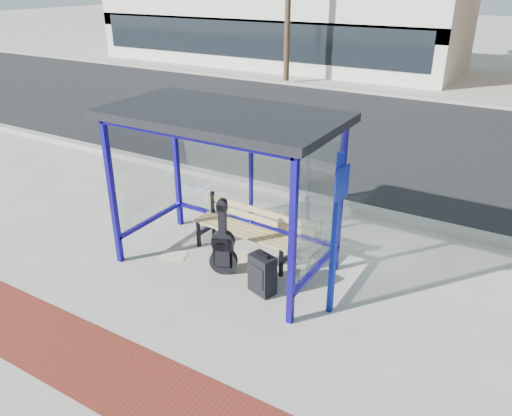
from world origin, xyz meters
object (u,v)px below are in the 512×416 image
Objects in this scene: backpack at (261,272)px; bench at (247,227)px; guitar_bag at (223,249)px; suitcase at (262,274)px.

bench is at bearing 132.36° from backpack.
guitar_bag is at bearing -86.25° from bench.
guitar_bag is at bearing -176.29° from backpack.
guitar_bag is 1.78× the size of suitcase.
guitar_bag is at bearing -173.44° from suitcase.
bench is 4.97× the size of backpack.
bench is 2.84× the size of suitcase.
backpack is at bearing 139.86° from suitcase.
suitcase is (0.75, -0.82, -0.18)m from bench.
guitar_bag reaches higher than suitcase.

